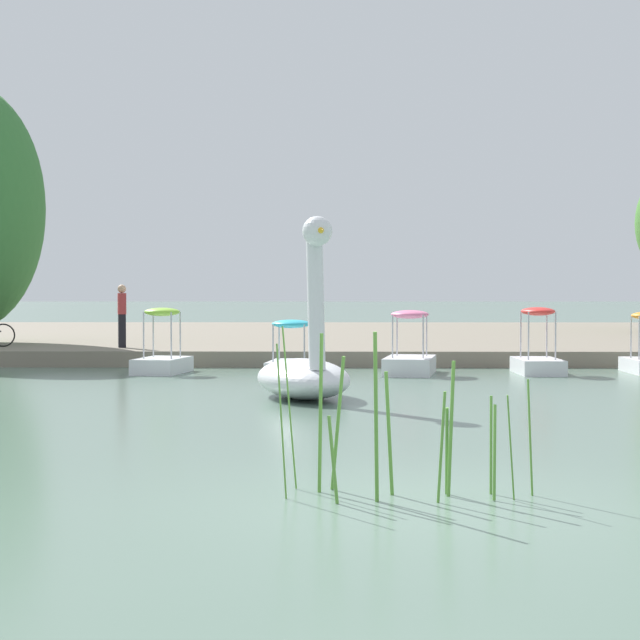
{
  "coord_description": "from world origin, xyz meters",
  "views": [
    {
      "loc": [
        -0.78,
        -9.53,
        1.93
      ],
      "look_at": [
        -1.07,
        11.17,
        1.38
      ],
      "focal_mm": 59.13,
      "sensor_mm": 36.0,
      "label": 1
    }
  ],
  "objects_px": {
    "swan_boat": "(304,368)",
    "pedal_boat_pink": "(410,356)",
    "pedal_boat_red": "(538,354)",
    "person_on_path": "(122,314)",
    "pedal_boat_cyan": "(291,356)",
    "pedal_boat_lime": "(162,356)"
  },
  "relations": [
    {
      "from": "swan_boat",
      "to": "pedal_boat_lime",
      "type": "relative_size",
      "value": 1.71
    },
    {
      "from": "pedal_boat_pink",
      "to": "pedal_boat_red",
      "type": "bearing_deg",
      "value": 3.56
    },
    {
      "from": "swan_boat",
      "to": "pedal_boat_red",
      "type": "xyz_separation_m",
      "value": [
        5.36,
        5.97,
        -0.09
      ]
    },
    {
      "from": "pedal_boat_pink",
      "to": "pedal_boat_cyan",
      "type": "height_order",
      "value": "pedal_boat_pink"
    },
    {
      "from": "pedal_boat_red",
      "to": "pedal_boat_pink",
      "type": "distance_m",
      "value": 3.05
    },
    {
      "from": "pedal_boat_red",
      "to": "pedal_boat_lime",
      "type": "height_order",
      "value": "pedal_boat_red"
    },
    {
      "from": "pedal_boat_lime",
      "to": "person_on_path",
      "type": "xyz_separation_m",
      "value": [
        -1.71,
        3.69,
        0.91
      ]
    },
    {
      "from": "pedal_boat_lime",
      "to": "person_on_path",
      "type": "distance_m",
      "value": 4.17
    },
    {
      "from": "pedal_boat_cyan",
      "to": "pedal_boat_pink",
      "type": "bearing_deg",
      "value": -0.47
    },
    {
      "from": "person_on_path",
      "to": "swan_boat",
      "type": "bearing_deg",
      "value": -61.44
    },
    {
      "from": "person_on_path",
      "to": "pedal_boat_cyan",
      "type": "bearing_deg",
      "value": -38.93
    },
    {
      "from": "pedal_boat_red",
      "to": "person_on_path",
      "type": "height_order",
      "value": "person_on_path"
    },
    {
      "from": "person_on_path",
      "to": "pedal_boat_red",
      "type": "bearing_deg",
      "value": -19.24
    },
    {
      "from": "pedal_boat_cyan",
      "to": "person_on_path",
      "type": "distance_m",
      "value": 6.23
    },
    {
      "from": "swan_boat",
      "to": "pedal_boat_pink",
      "type": "bearing_deg",
      "value": 68.15
    },
    {
      "from": "swan_boat",
      "to": "pedal_boat_pink",
      "type": "xyz_separation_m",
      "value": [
        2.32,
        5.78,
        -0.12
      ]
    },
    {
      "from": "swan_boat",
      "to": "pedal_boat_pink",
      "type": "height_order",
      "value": "swan_boat"
    },
    {
      "from": "pedal_boat_cyan",
      "to": "person_on_path",
      "type": "relative_size",
      "value": 1.12
    },
    {
      "from": "pedal_boat_red",
      "to": "swan_boat",
      "type": "bearing_deg",
      "value": -131.91
    },
    {
      "from": "pedal_boat_red",
      "to": "pedal_boat_cyan",
      "type": "xyz_separation_m",
      "value": [
        -5.83,
        -0.17,
        -0.04
      ]
    },
    {
      "from": "pedal_boat_cyan",
      "to": "pedal_boat_lime",
      "type": "height_order",
      "value": "pedal_boat_lime"
    },
    {
      "from": "pedal_boat_red",
      "to": "person_on_path",
      "type": "relative_size",
      "value": 1.14
    }
  ]
}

